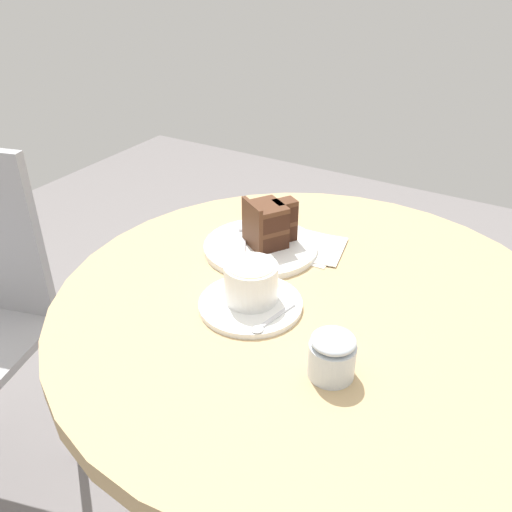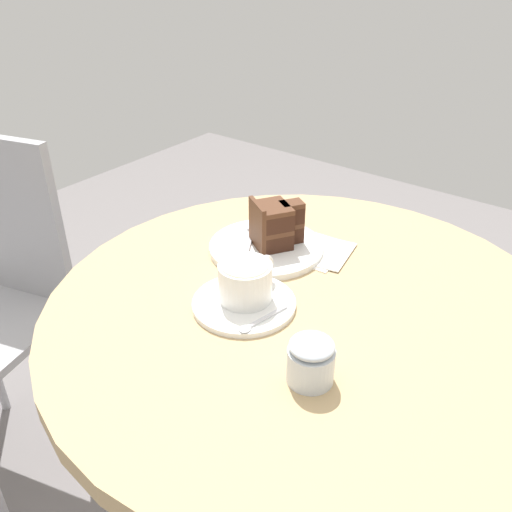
{
  "view_description": "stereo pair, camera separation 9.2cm",
  "coord_description": "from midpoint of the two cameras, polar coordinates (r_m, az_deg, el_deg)",
  "views": [
    {
      "loc": [
        -0.66,
        -0.29,
        1.24
      ],
      "look_at": [
        0.02,
        0.11,
        0.76
      ],
      "focal_mm": 38.0,
      "sensor_mm": 36.0,
      "label": 1
    },
    {
      "loc": [
        -0.61,
        -0.36,
        1.24
      ],
      "look_at": [
        0.02,
        0.11,
        0.76
      ],
      "focal_mm": 38.0,
      "sensor_mm": 36.0,
      "label": 2
    }
  ],
  "objects": [
    {
      "name": "cafe_table",
      "position": [
        0.95,
        7.8,
        -10.59
      ],
      "size": [
        0.84,
        0.84,
        0.72
      ],
      "color": "tan",
      "rests_on": "ground"
    },
    {
      "name": "saucer",
      "position": [
        0.86,
        1.78,
        -5.12
      ],
      "size": [
        0.17,
        0.17,
        0.01
      ],
      "color": "white",
      "rests_on": "cafe_table"
    },
    {
      "name": "coffee_cup",
      "position": [
        0.85,
        2.02,
        -2.7
      ],
      "size": [
        0.12,
        0.09,
        0.06
      ],
      "color": "white",
      "rests_on": "saucer"
    },
    {
      "name": "teaspoon",
      "position": [
        0.82,
        3.43,
        -7.06
      ],
      "size": [
        0.09,
        0.03,
        0.0
      ],
      "rotation": [
        0.0,
        0.0,
        2.94
      ],
      "color": "silver",
      "rests_on": "saucer"
    },
    {
      "name": "cake_plate",
      "position": [
        1.01,
        3.68,
        0.83
      ],
      "size": [
        0.21,
        0.21,
        0.01
      ],
      "color": "white",
      "rests_on": "cafe_table"
    },
    {
      "name": "cake_slice",
      "position": [
        0.99,
        4.58,
        3.23
      ],
      "size": [
        0.1,
        0.09,
        0.09
      ],
      "rotation": [
        0.0,
        0.0,
        5.72
      ],
      "color": "#381E14",
      "rests_on": "cake_plate"
    },
    {
      "name": "fork",
      "position": [
        1.04,
        2.07,
        2.23
      ],
      "size": [
        0.12,
        0.08,
        0.0
      ],
      "rotation": [
        0.0,
        0.0,
        0.53
      ],
      "color": "silver",
      "rests_on": "cake_plate"
    },
    {
      "name": "napkin",
      "position": [
        1.02,
        8.85,
        0.57
      ],
      "size": [
        0.13,
        0.14,
        0.0
      ],
      "rotation": [
        0.0,
        0.0,
        4.76
      ],
      "color": "silver",
      "rests_on": "cafe_table"
    },
    {
      "name": "sugar_pot",
      "position": [
        0.73,
        9.48,
        -10.91
      ],
      "size": [
        0.06,
        0.06,
        0.07
      ],
      "color": "silver",
      "rests_on": "cafe_table"
    }
  ]
}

